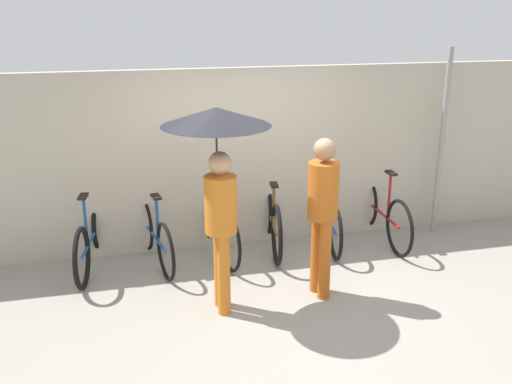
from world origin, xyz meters
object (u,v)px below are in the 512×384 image
Objects in this scene: parked_bicycle_1 at (155,235)px; pedestrian_leading at (218,151)px; parked_bicycle_2 at (214,224)px; pedestrian_center at (323,206)px; parked_bicycle_5 at (382,212)px; parked_bicycle_3 at (272,219)px; parked_bicycle_4 at (328,218)px; parked_bicycle_0 at (91,238)px.

parked_bicycle_1 is 0.78× the size of pedestrian_leading.
pedestrian_center is (0.92, -1.34, 0.63)m from parked_bicycle_2.
parked_bicycle_2 reaches higher than parked_bicycle_5.
parked_bicycle_3 is 0.95× the size of parked_bicycle_5.
parked_bicycle_1 is 2.25m from parked_bicycle_4.
parked_bicycle_4 is at bearing 58.26° from pedestrian_center.
parked_bicycle_2 is at bearing -92.89° from parked_bicycle_1.
parked_bicycle_4 reaches higher than parked_bicycle_3.
parked_bicycle_5 is (1.49, -0.07, -0.00)m from parked_bicycle_3.
parked_bicycle_0 is at bearing 74.53° from parked_bicycle_1.
parked_bicycle_2 is (0.75, 0.10, 0.03)m from parked_bicycle_1.
parked_bicycle_4 is (2.99, -0.00, -0.02)m from parked_bicycle_0.
parked_bicycle_4 is at bearing 89.14° from parked_bicycle_5.
parked_bicycle_4 is at bearing -100.41° from parked_bicycle_2.
pedestrian_leading reaches higher than parked_bicycle_5.
pedestrian_center reaches higher than parked_bicycle_2.
pedestrian_center is at bearing -136.98° from parked_bicycle_1.
pedestrian_leading reaches higher than parked_bicycle_0.
parked_bicycle_4 is at bearing -81.05° from parked_bicycle_0.
pedestrian_leading reaches higher than parked_bicycle_1.
parked_bicycle_5 is (2.24, -0.07, -0.01)m from parked_bicycle_2.
parked_bicycle_2 is at bearing 81.65° from pedestrian_leading.
parked_bicycle_1 is at bearing 102.27° from parked_bicycle_3.
parked_bicycle_3 is 0.98× the size of pedestrian_center.
parked_bicycle_3 is 1.49m from pedestrian_center.
parked_bicycle_1 is 1.00× the size of parked_bicycle_4.
parked_bicycle_3 is at bearing 53.86° from pedestrian_leading.
parked_bicycle_3 is at bearing -96.58° from parked_bicycle_1.
pedestrian_center reaches higher than parked_bicycle_4.
parked_bicycle_0 reaches higher than parked_bicycle_4.
parked_bicycle_0 is at bearing 91.44° from parked_bicycle_5.
parked_bicycle_5 is (2.99, 0.03, 0.02)m from parked_bicycle_1.
parked_bicycle_5 is at bearing -100.95° from parked_bicycle_2.
parked_bicycle_4 is (1.50, -0.03, -0.04)m from parked_bicycle_2.
parked_bicycle_3 is 1.05× the size of parked_bicycle_4.
parked_bicycle_1 is 1.87m from pedestrian_leading.
pedestrian_leading is 1.20× the size of pedestrian_center.
parked_bicycle_3 is 1.50m from parked_bicycle_5.
pedestrian_leading is (0.58, -1.21, 1.30)m from parked_bicycle_1.
pedestrian_leading is at bearing 163.66° from parked_bicycle_2.
parked_bicycle_0 is at bearing 143.65° from pedestrian_center.
parked_bicycle_1 is 0.92× the size of parked_bicycle_2.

